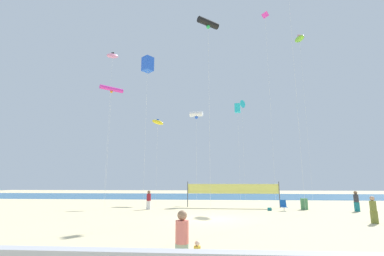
{
  "coord_description": "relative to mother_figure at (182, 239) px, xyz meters",
  "views": [
    {
      "loc": [
        0.28,
        -18.55,
        2.38
      ],
      "look_at": [
        -2.0,
        10.59,
        8.18
      ],
      "focal_mm": 25.44,
      "sensor_mm": 36.0,
      "label": 1
    }
  ],
  "objects": [
    {
      "name": "ground_plane",
      "position": [
        0.61,
        10.7,
        -0.86
      ],
      "size": [
        120.0,
        120.0,
        0.0
      ],
      "primitive_type": "plane",
      "color": "beige"
    },
    {
      "name": "ocean_band",
      "position": [
        0.61,
        39.82,
        -0.85
      ],
      "size": [
        120.0,
        20.0,
        0.01
      ],
      "primitive_type": "cube",
      "color": "#28608C",
      "rests_on": "ground"
    },
    {
      "name": "mother_figure",
      "position": [
        0.0,
        0.0,
        0.0
      ],
      "size": [
        0.37,
        0.37,
        1.6
      ],
      "rotation": [
        0.0,
        0.0,
        0.01
      ],
      "color": "#99B28C",
      "rests_on": "ground"
    },
    {
      "name": "toddler_figure",
      "position": [
        0.42,
        -0.02,
        -0.42
      ],
      "size": [
        0.18,
        0.18,
        0.81
      ],
      "rotation": [
        0.0,
        0.0,
        0.52
      ],
      "color": "#7A3872",
      "rests_on": "ground"
    },
    {
      "name": "beachgoer_olive_shirt",
      "position": [
        10.21,
        9.5,
        -0.03
      ],
      "size": [
        0.35,
        0.35,
        1.55
      ],
      "rotation": [
        0.0,
        0.0,
        0.93
      ],
      "color": "olive",
      "rests_on": "ground"
    },
    {
      "name": "beachgoer_charcoal_shirt",
      "position": [
        12.55,
        16.17,
        0.02
      ],
      "size": [
        0.38,
        0.38,
        1.64
      ],
      "rotation": [
        0.0,
        0.0,
        0.75
      ],
      "color": "#19727A",
      "rests_on": "ground"
    },
    {
      "name": "beachgoer_maroon_shirt",
      "position": [
        -4.87,
        16.6,
        0.01
      ],
      "size": [
        0.37,
        0.37,
        1.62
      ],
      "rotation": [
        0.0,
        0.0,
        5.43
      ],
      "color": "white",
      "rests_on": "ground"
    },
    {
      "name": "folding_beach_chair",
      "position": [
        6.7,
        16.27,
        -0.39
      ],
      "size": [
        0.52,
        0.65,
        0.89
      ],
      "rotation": [
        0.0,
        0.0,
        -0.73
      ],
      "color": "#1959B2",
      "rests_on": "ground"
    },
    {
      "name": "trash_barrel",
      "position": [
        8.77,
        17.47,
        -0.38
      ],
      "size": [
        0.61,
        0.61,
        0.96
      ],
      "primitive_type": "cylinder",
      "color": "#3F7F4C",
      "rests_on": "ground"
    },
    {
      "name": "volleyball_net",
      "position": [
        2.67,
        18.95,
        0.79
      ],
      "size": [
        8.72,
        0.42,
        2.4
      ],
      "color": "#4C4C51",
      "rests_on": "ground"
    },
    {
      "name": "beach_handbag",
      "position": [
        5.55,
        16.32,
        -0.73
      ],
      "size": [
        0.32,
        0.16,
        0.25
      ],
      "primitive_type": "cube",
      "color": "#19727A",
      "rests_on": "ground"
    },
    {
      "name": "kite_pink_inflatable",
      "position": [
        -11.47,
        22.81,
        16.93
      ],
      "size": [
        1.49,
        1.85,
        18.33
      ],
      "color": "silver",
      "rests_on": "ground"
    },
    {
      "name": "kite_white_tube",
      "position": [
        -1.25,
        26.78,
        10.23
      ],
      "size": [
        1.81,
        0.98,
        11.47
      ],
      "color": "silver",
      "rests_on": "ground"
    },
    {
      "name": "kite_cyan_delta",
      "position": [
        5.06,
        29.79,
        12.33
      ],
      "size": [
        1.0,
        1.0,
        13.79
      ],
      "color": "silver",
      "rests_on": "ground"
    },
    {
      "name": "kite_lime_inflatable",
      "position": [
        12.99,
        27.55,
        20.87
      ],
      "size": [
        1.13,
        2.48,
        22.37
      ],
      "color": "silver",
      "rests_on": "ground"
    },
    {
      "name": "kite_yellow_inflatable",
      "position": [
        -5.22,
        21.27,
        8.02
      ],
      "size": [
        1.44,
        0.81,
        9.27
      ],
      "color": "silver",
      "rests_on": "ground"
    },
    {
      "name": "kite_black_tube",
      "position": [
        0.62,
        13.13,
        14.75
      ],
      "size": [
        1.89,
        1.66,
        15.93
      ],
      "color": "silver",
      "rests_on": "ground"
    },
    {
      "name": "kite_magenta_diamond",
      "position": [
        6.95,
        20.3,
        19.64
      ],
      "size": [
        0.81,
        0.81,
        21.11
      ],
      "color": "silver",
      "rests_on": "ground"
    },
    {
      "name": "kite_blue_box",
      "position": [
        -5.07,
        15.39,
        12.25
      ],
      "size": [
        1.18,
        1.18,
        13.8
      ],
      "color": "silver",
      "rests_on": "ground"
    },
    {
      "name": "kite_magenta_tube",
      "position": [
        -9.47,
        18.12,
        10.9
      ],
      "size": [
        2.06,
        1.95,
        12.0
      ],
      "color": "silver",
      "rests_on": "ground"
    },
    {
      "name": "kite_cyan_box",
      "position": [
        4.1,
        26.36,
        10.84
      ],
      "size": [
        0.81,
        0.81,
        12.28
      ],
      "color": "silver",
      "rests_on": "ground"
    }
  ]
}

